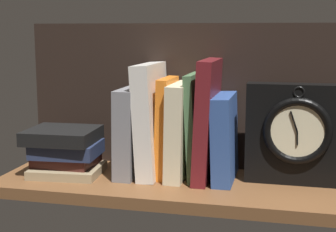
# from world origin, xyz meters

# --- Properties ---
(ground_plane) EXTENTS (0.78, 0.27, 0.03)m
(ground_plane) POSITION_xyz_m (0.00, 0.00, -0.01)
(ground_plane) COLOR brown
(back_panel) EXTENTS (0.78, 0.01, 0.34)m
(back_panel) POSITION_xyz_m (0.00, 0.13, 0.17)
(back_panel) COLOR black
(back_panel) RESTS_ON ground_plane
(book_gray_chess) EXTENTS (0.04, 0.17, 0.20)m
(book_gray_chess) POSITION_xyz_m (-0.11, 0.04, 0.10)
(book_gray_chess) COLOR gray
(book_gray_chess) RESTS_ON ground_plane
(book_white_catcher) EXTENTS (0.05, 0.16, 0.25)m
(book_white_catcher) POSITION_xyz_m (-0.07, 0.04, 0.12)
(book_white_catcher) COLOR silver
(book_white_catcher) RESTS_ON ground_plane
(book_orange_pandolfini) EXTENTS (0.03, 0.12, 0.22)m
(book_orange_pandolfini) POSITION_xyz_m (-0.03, 0.04, 0.11)
(book_orange_pandolfini) COLOR orange
(book_orange_pandolfini) RESTS_ON ground_plane
(book_cream_twain) EXTENTS (0.04, 0.16, 0.21)m
(book_cream_twain) POSITION_xyz_m (0.00, 0.04, 0.10)
(book_cream_twain) COLOR beige
(book_cream_twain) RESTS_ON ground_plane
(book_green_romantic) EXTENTS (0.03, 0.13, 0.23)m
(book_green_romantic) POSITION_xyz_m (0.03, 0.04, 0.11)
(book_green_romantic) COLOR #476B44
(book_green_romantic) RESTS_ON ground_plane
(book_maroon_dawkins) EXTENTS (0.04, 0.17, 0.26)m
(book_maroon_dawkins) POSITION_xyz_m (0.06, 0.04, 0.13)
(book_maroon_dawkins) COLOR maroon
(book_maroon_dawkins) RESTS_ON ground_plane
(book_blue_modern) EXTENTS (0.05, 0.16, 0.19)m
(book_blue_modern) POSITION_xyz_m (0.10, 0.04, 0.09)
(book_blue_modern) COLOR #2D4C8E
(book_blue_modern) RESTS_ON ground_plane
(framed_clock) EXTENTS (0.21, 0.06, 0.21)m
(framed_clock) POSITION_xyz_m (0.25, 0.04, 0.11)
(framed_clock) COLOR black
(framed_clock) RESTS_ON ground_plane
(book_stack_side) EXTENTS (0.17, 0.15, 0.10)m
(book_stack_side) POSITION_xyz_m (-0.26, -0.01, 0.05)
(book_stack_side) COLOR #9E8966
(book_stack_side) RESTS_ON ground_plane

